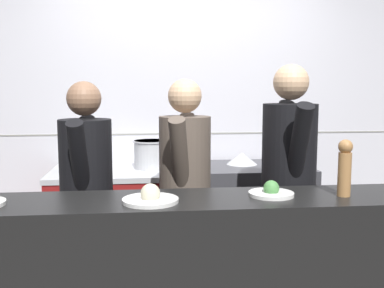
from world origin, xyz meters
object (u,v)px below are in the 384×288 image
(stock_pot, at_px, (81,155))
(chef_line, at_px, (288,183))
(plated_dish_appetiser, at_px, (150,198))
(chef_sous, at_px, (185,191))
(oven_range, at_px, (120,224))
(pepper_mill, at_px, (345,167))
(mixing_bowl_steel, at_px, (242,158))
(chef_head_cook, at_px, (87,195))
(sauce_pot, at_px, (151,154))
(plated_dish_dessert, at_px, (271,192))

(stock_pot, relative_size, chef_line, 0.18)
(plated_dish_appetiser, distance_m, chef_sous, 0.76)
(oven_range, xyz_separation_m, pepper_mill, (1.20, -1.47, 0.71))
(mixing_bowl_steel, distance_m, chef_head_cook, 1.46)
(plated_dish_appetiser, bearing_deg, sauce_pot, 89.02)
(sauce_pot, bearing_deg, plated_dish_dessert, -68.56)
(mixing_bowl_steel, xyz_separation_m, pepper_mill, (0.18, -1.55, 0.20))
(stock_pot, relative_size, plated_dish_appetiser, 1.16)
(chef_head_cook, bearing_deg, oven_range, 82.16)
(chef_head_cook, bearing_deg, stock_pot, 103.13)
(plated_dish_appetiser, xyz_separation_m, plated_dish_dessert, (0.61, 0.07, -0.00))
(stock_pot, xyz_separation_m, chef_sous, (0.76, -0.80, -0.13))
(oven_range, height_order, plated_dish_appetiser, plated_dish_appetiser)
(stock_pot, distance_m, pepper_mill, 2.11)
(sauce_pot, distance_m, chef_head_cook, 0.95)
(mixing_bowl_steel, distance_m, chef_sous, 1.03)
(chef_line, bearing_deg, pepper_mill, -80.54)
(oven_range, bearing_deg, chef_line, -36.17)
(pepper_mill, height_order, chef_head_cook, chef_head_cook)
(oven_range, height_order, chef_sous, chef_sous)
(pepper_mill, xyz_separation_m, chef_head_cook, (-1.35, 0.68, -0.28))
(mixing_bowl_steel, bearing_deg, chef_sous, -122.90)
(plated_dish_dessert, bearing_deg, plated_dish_appetiser, -173.80)
(mixing_bowl_steel, distance_m, pepper_mill, 1.57)
(stock_pot, xyz_separation_m, chef_line, (1.42, -0.84, -0.08))
(mixing_bowl_steel, height_order, plated_dish_dessert, plated_dish_dessert)
(chef_sous, bearing_deg, chef_head_cook, -165.16)
(plated_dish_dessert, relative_size, chef_head_cook, 0.14)
(oven_range, xyz_separation_m, chef_sous, (0.46, -0.78, 0.44))
(sauce_pot, xyz_separation_m, pepper_mill, (0.94, -1.52, 0.14))
(plated_dish_appetiser, relative_size, plated_dish_dessert, 1.18)
(plated_dish_dessert, distance_m, chef_line, 0.67)
(stock_pot, bearing_deg, sauce_pot, 3.92)
(chef_line, bearing_deg, mixing_bowl_steel, 99.96)
(plated_dish_dessert, bearing_deg, oven_range, 120.53)
(plated_dish_dessert, bearing_deg, mixing_bowl_steel, 83.23)
(sauce_pot, xyz_separation_m, chef_head_cook, (-0.41, -0.85, -0.13))
(stock_pot, xyz_separation_m, sauce_pot, (0.56, 0.04, 0.00))
(sauce_pot, bearing_deg, chef_head_cook, -116.08)
(plated_dish_appetiser, distance_m, plated_dish_dessert, 0.61)
(pepper_mill, bearing_deg, plated_dish_dessert, 172.93)
(pepper_mill, bearing_deg, chef_sous, 137.04)
(plated_dish_dessert, xyz_separation_m, chef_sous, (-0.38, 0.64, -0.14))
(plated_dish_dessert, xyz_separation_m, pepper_mill, (0.36, -0.04, 0.13))
(mixing_bowl_steel, xyz_separation_m, plated_dish_appetiser, (-0.78, -1.57, 0.07))
(pepper_mill, bearing_deg, oven_range, 129.23)
(mixing_bowl_steel, distance_m, plated_dish_appetiser, 1.75)
(pepper_mill, relative_size, chef_line, 0.17)
(chef_head_cook, relative_size, chef_line, 0.94)
(sauce_pot, height_order, plated_dish_dessert, sauce_pot)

